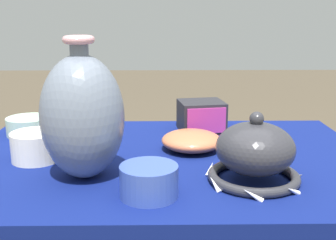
{
  "coord_description": "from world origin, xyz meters",
  "views": [
    {
      "loc": [
        -0.02,
        -1.06,
        1.07
      ],
      "look_at": [
        -0.0,
        -0.11,
        0.83
      ],
      "focal_mm": 45.0,
      "sensor_mm": 36.0,
      "label": 1
    }
  ],
  "objects_px": {
    "vase_dome_bell": "(255,154)",
    "pot_squat_cobalt": "(149,181)",
    "pot_squat_ivory": "(36,146)",
    "bowl_shallow_terracotta": "(192,141)",
    "vase_tall_bulbous": "(82,116)",
    "mosaic_tile_box": "(201,116)",
    "bowl_shallow_ochre": "(84,133)",
    "pot_squat_celadon": "(29,126)"
  },
  "relations": [
    {
      "from": "bowl_shallow_terracotta",
      "to": "bowl_shallow_ochre",
      "type": "bearing_deg",
      "value": 165.18
    },
    {
      "from": "bowl_shallow_ochre",
      "to": "bowl_shallow_terracotta",
      "type": "height_order",
      "value": "same"
    },
    {
      "from": "bowl_shallow_ochre",
      "to": "pot_squat_ivory",
      "type": "relative_size",
      "value": 1.24
    },
    {
      "from": "vase_tall_bulbous",
      "to": "vase_dome_bell",
      "type": "bearing_deg",
      "value": -5.02
    },
    {
      "from": "vase_tall_bulbous",
      "to": "pot_squat_celadon",
      "type": "distance_m",
      "value": 0.44
    },
    {
      "from": "vase_dome_bell",
      "to": "pot_squat_cobalt",
      "type": "xyz_separation_m",
      "value": [
        -0.23,
        -0.08,
        -0.03
      ]
    },
    {
      "from": "vase_tall_bulbous",
      "to": "bowl_shallow_terracotta",
      "type": "relative_size",
      "value": 1.94
    },
    {
      "from": "pot_squat_celadon",
      "to": "pot_squat_ivory",
      "type": "relative_size",
      "value": 1.06
    },
    {
      "from": "vase_dome_bell",
      "to": "bowl_shallow_terracotta",
      "type": "bearing_deg",
      "value": 118.9
    },
    {
      "from": "pot_squat_ivory",
      "to": "pot_squat_cobalt",
      "type": "height_order",
      "value": "pot_squat_ivory"
    },
    {
      "from": "pot_squat_cobalt",
      "to": "vase_tall_bulbous",
      "type": "bearing_deg",
      "value": 143.64
    },
    {
      "from": "vase_tall_bulbous",
      "to": "bowl_shallow_ochre",
      "type": "xyz_separation_m",
      "value": [
        -0.05,
        0.27,
        -0.12
      ]
    },
    {
      "from": "vase_tall_bulbous",
      "to": "pot_squat_cobalt",
      "type": "distance_m",
      "value": 0.22
    },
    {
      "from": "pot_squat_celadon",
      "to": "pot_squat_ivory",
      "type": "height_order",
      "value": "pot_squat_ivory"
    },
    {
      "from": "pot_squat_celadon",
      "to": "vase_dome_bell",
      "type": "bearing_deg",
      "value": -31.68
    },
    {
      "from": "pot_squat_ivory",
      "to": "vase_dome_bell",
      "type": "bearing_deg",
      "value": -15.71
    },
    {
      "from": "pot_squat_cobalt",
      "to": "vase_dome_bell",
      "type": "bearing_deg",
      "value": 18.31
    },
    {
      "from": "mosaic_tile_box",
      "to": "pot_squat_celadon",
      "type": "height_order",
      "value": "mosaic_tile_box"
    },
    {
      "from": "bowl_shallow_ochre",
      "to": "vase_dome_bell",
      "type": "bearing_deg",
      "value": -35.25
    },
    {
      "from": "mosaic_tile_box",
      "to": "bowl_shallow_ochre",
      "type": "relative_size",
      "value": 1.0
    },
    {
      "from": "vase_dome_bell",
      "to": "pot_squat_cobalt",
      "type": "relative_size",
      "value": 1.84
    },
    {
      "from": "vase_tall_bulbous",
      "to": "pot_squat_ivory",
      "type": "xyz_separation_m",
      "value": [
        -0.15,
        0.12,
        -0.11
      ]
    },
    {
      "from": "vase_tall_bulbous",
      "to": "pot_squat_cobalt",
      "type": "height_order",
      "value": "vase_tall_bulbous"
    },
    {
      "from": "bowl_shallow_ochre",
      "to": "bowl_shallow_terracotta",
      "type": "distance_m",
      "value": 0.32
    },
    {
      "from": "bowl_shallow_ochre",
      "to": "pot_squat_ivory",
      "type": "height_order",
      "value": "pot_squat_ivory"
    },
    {
      "from": "bowl_shallow_ochre",
      "to": "pot_squat_celadon",
      "type": "bearing_deg",
      "value": 157.86
    },
    {
      "from": "vase_dome_bell",
      "to": "pot_squat_cobalt",
      "type": "distance_m",
      "value": 0.25
    },
    {
      "from": "vase_dome_bell",
      "to": "pot_squat_ivory",
      "type": "relative_size",
      "value": 1.78
    },
    {
      "from": "pot_squat_celadon",
      "to": "pot_squat_cobalt",
      "type": "height_order",
      "value": "pot_squat_cobalt"
    },
    {
      "from": "vase_tall_bulbous",
      "to": "bowl_shallow_ochre",
      "type": "bearing_deg",
      "value": 100.56
    },
    {
      "from": "vase_dome_bell",
      "to": "pot_squat_celadon",
      "type": "height_order",
      "value": "vase_dome_bell"
    },
    {
      "from": "bowl_shallow_terracotta",
      "to": "vase_dome_bell",
      "type": "bearing_deg",
      "value": -61.1
    },
    {
      "from": "pot_squat_ivory",
      "to": "pot_squat_cobalt",
      "type": "distance_m",
      "value": 0.37
    },
    {
      "from": "vase_dome_bell",
      "to": "bowl_shallow_ochre",
      "type": "distance_m",
      "value": 0.53
    },
    {
      "from": "pot_squat_ivory",
      "to": "vase_tall_bulbous",
      "type": "bearing_deg",
      "value": -38.41
    },
    {
      "from": "pot_squat_ivory",
      "to": "pot_squat_cobalt",
      "type": "bearing_deg",
      "value": -37.38
    },
    {
      "from": "vase_tall_bulbous",
      "to": "vase_dome_bell",
      "type": "distance_m",
      "value": 0.39
    },
    {
      "from": "bowl_shallow_terracotta",
      "to": "vase_tall_bulbous",
      "type": "bearing_deg",
      "value": -143.61
    },
    {
      "from": "vase_tall_bulbous",
      "to": "bowl_shallow_ochre",
      "type": "height_order",
      "value": "vase_tall_bulbous"
    },
    {
      "from": "pot_squat_celadon",
      "to": "bowl_shallow_terracotta",
      "type": "height_order",
      "value": "pot_squat_celadon"
    },
    {
      "from": "vase_tall_bulbous",
      "to": "pot_squat_cobalt",
      "type": "xyz_separation_m",
      "value": [
        0.15,
        -0.11,
        -0.11
      ]
    },
    {
      "from": "bowl_shallow_ochre",
      "to": "pot_squat_ivory",
      "type": "xyz_separation_m",
      "value": [
        -0.09,
        -0.16,
        0.01
      ]
    }
  ]
}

